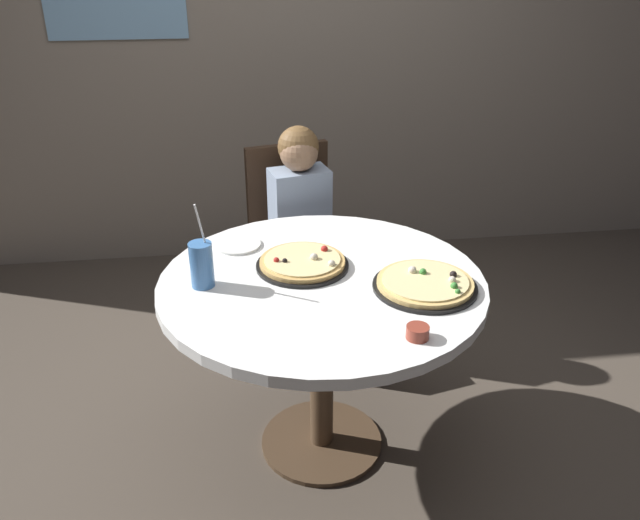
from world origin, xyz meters
name	(u,v)px	position (x,y,z in m)	size (l,w,h in m)	color
ground_plane	(322,443)	(0.00, 0.00, 0.00)	(8.00, 8.00, 0.00)	#4C4238
wall_with_window	(277,9)	(0.00, 1.87, 1.45)	(5.20, 0.14, 2.90)	gray
dining_table	(322,305)	(0.00, 0.00, 0.64)	(1.15, 1.15, 0.75)	white
chair_wooden	(294,234)	(-0.02, 0.88, 0.53)	(0.48, 0.48, 0.95)	#382619
diner_child	(305,258)	(0.02, 0.70, 0.48)	(0.33, 0.43, 1.08)	#3F4766
pizza_veggie	(303,263)	(-0.06, 0.10, 0.77)	(0.34, 0.34, 0.05)	black
pizza_cheese	(425,284)	(0.34, -0.11, 0.77)	(0.36, 0.36, 0.05)	black
soda_cup	(202,264)	(-0.41, 0.01, 0.83)	(0.08, 0.08, 0.31)	#3F72B2
sauce_bowl	(418,332)	(0.23, -0.40, 0.77)	(0.07, 0.07, 0.04)	brown
plate_small	(238,245)	(-0.29, 0.31, 0.76)	(0.18, 0.18, 0.01)	white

